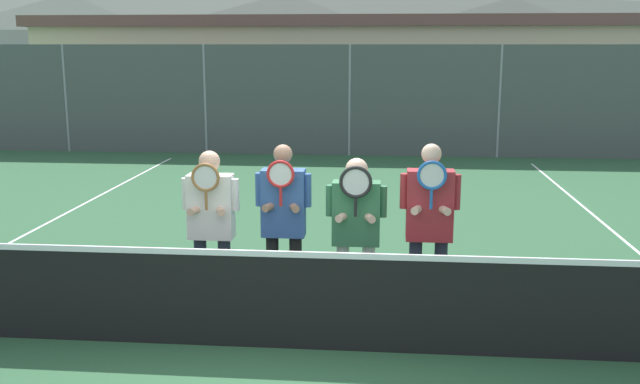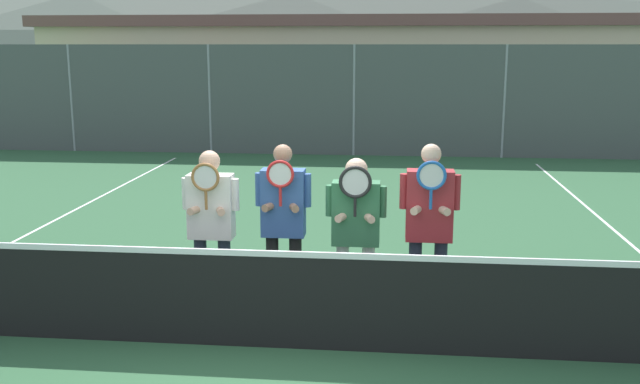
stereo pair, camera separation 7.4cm
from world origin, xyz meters
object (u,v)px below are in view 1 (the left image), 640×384
player_center_left (284,218)px  car_far_left (139,105)px  player_rightmost (429,221)px  car_left_of_center (306,109)px  player_leftmost (211,219)px  player_center_right (356,224)px  car_center (483,111)px

player_center_left → car_far_left: bearing=114.5°
player_center_left → player_rightmost: player_rightmost is taller
player_center_left → car_left_of_center: player_center_left is taller
player_leftmost → car_far_left: size_ratio=0.40×
player_center_right → player_leftmost: bearing=179.7°
player_leftmost → car_left_of_center: size_ratio=0.39×
player_leftmost → car_center: size_ratio=0.40×
player_leftmost → player_rightmost: 2.22m
car_left_of_center → player_center_right: bearing=-81.5°
car_center → car_left_of_center: bearing=-178.6°
player_center_right → car_left_of_center: bearing=98.5°
car_left_of_center → car_center: car_left_of_center is taller
player_rightmost → car_far_left: (-8.07, 14.53, -0.14)m
player_center_right → player_center_left: bearing=176.4°
player_leftmost → car_center: bearing=72.2°
player_center_left → car_center: 14.84m
player_center_right → player_rightmost: 0.73m
player_leftmost → car_far_left: bearing=112.0°
car_far_left → car_center: (10.46, -0.12, -0.08)m
car_center → car_far_left: bearing=179.4°
car_far_left → car_left_of_center: car_far_left is taller
player_rightmost → car_left_of_center: (-2.85, 14.29, -0.19)m
player_leftmost → player_center_right: bearing=-0.3°
player_rightmost → car_center: 14.61m
car_left_of_center → player_leftmost: bearing=-87.5°
car_far_left → car_left_of_center: (5.22, -0.25, -0.05)m
player_center_right → car_left_of_center: (-2.12, 14.25, -0.13)m
player_leftmost → car_center: player_leftmost is taller
car_far_left → car_left_of_center: 5.22m
player_rightmost → car_center: (2.39, 14.41, -0.22)m
car_center → player_center_left: bearing=-105.1°
player_center_right → player_rightmost: size_ratio=0.91×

